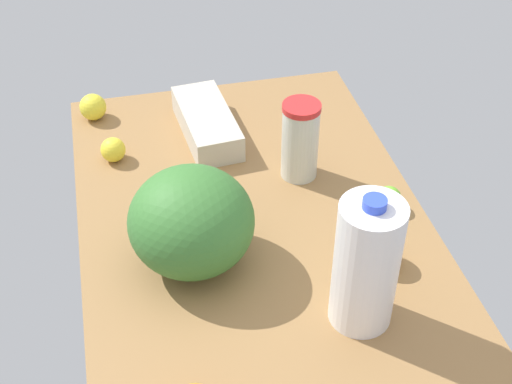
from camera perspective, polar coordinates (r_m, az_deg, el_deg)
The scene contains 9 objects.
countertop at distance 156.82cm, azimuth -0.00°, elevation -3.23°, with size 120.00×76.00×3.00cm, color olive.
egg_carton at distance 181.58cm, azimuth -3.96°, elevation 5.53°, with size 28.23×11.74×6.97cm, color beige.
milk_jug at distance 129.86cm, azimuth 8.80°, elevation -5.76°, with size 11.97×11.97×29.17cm.
tumbler_cup at distance 164.51cm, azimuth 3.55°, elevation 4.15°, with size 8.83×8.83×19.51cm.
watermelon at distance 141.63cm, azimuth -5.19°, elevation -2.37°, with size 25.28×25.28×21.64cm, color #387330.
lime_beside_bowl at distance 161.33cm, azimuth 10.57°, elevation -0.52°, with size 5.71×5.71×5.71cm, color #6DB72F.
lemon_far_back at distance 147.49cm, azimuth 10.19°, elevation -4.67°, with size 7.38×7.38×7.38cm, color yellow.
lemon_near_front at distance 192.09cm, azimuth -12.92°, elevation 6.65°, with size 6.95×6.95×6.95cm, color yellow.
lemon_loose at distance 176.10cm, azimuth -11.36°, elevation 3.34°, with size 6.03×6.03×6.03cm, color yellow.
Camera 1 is at (111.53, -25.78, 108.68)cm, focal length 50.00 mm.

